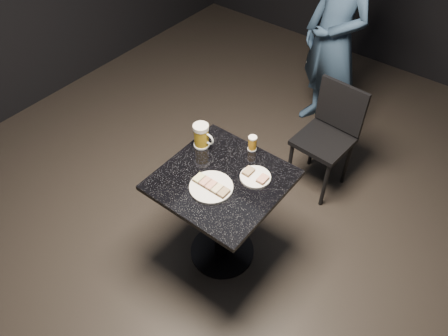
{
  "coord_description": "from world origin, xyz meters",
  "views": [
    {
      "loc": [
        1.07,
        -1.35,
        2.59
      ],
      "look_at": [
        0.0,
        0.02,
        0.82
      ],
      "focal_mm": 35.0,
      "sensor_mm": 36.0,
      "label": 1
    }
  ],
  "objects_px": {
    "table": "(222,205)",
    "patron": "(335,39)",
    "plate_small": "(255,177)",
    "beer_tumbler": "(252,143)",
    "beer_mug": "(202,136)",
    "chair": "(329,132)",
    "plate_large": "(211,187)"
  },
  "relations": [
    {
      "from": "beer_mug",
      "to": "beer_tumbler",
      "type": "bearing_deg",
      "value": 31.67
    },
    {
      "from": "table",
      "to": "chair",
      "type": "bearing_deg",
      "value": 79.97
    },
    {
      "from": "plate_large",
      "to": "plate_small",
      "type": "height_order",
      "value": "same"
    },
    {
      "from": "beer_tumbler",
      "to": "chair",
      "type": "distance_m",
      "value": 0.81
    },
    {
      "from": "beer_tumbler",
      "to": "chair",
      "type": "relative_size",
      "value": 0.11
    },
    {
      "from": "table",
      "to": "patron",
      "type": "bearing_deg",
      "value": 95.73
    },
    {
      "from": "table",
      "to": "plate_small",
      "type": "bearing_deg",
      "value": 39.1
    },
    {
      "from": "plate_large",
      "to": "patron",
      "type": "distance_m",
      "value": 1.75
    },
    {
      "from": "patron",
      "to": "chair",
      "type": "bearing_deg",
      "value": -32.49
    },
    {
      "from": "patron",
      "to": "beer_tumbler",
      "type": "relative_size",
      "value": 17.68
    },
    {
      "from": "plate_large",
      "to": "beer_mug",
      "type": "bearing_deg",
      "value": 138.17
    },
    {
      "from": "patron",
      "to": "chair",
      "type": "relative_size",
      "value": 2.02
    },
    {
      "from": "beer_mug",
      "to": "beer_tumbler",
      "type": "xyz_separation_m",
      "value": [
        0.27,
        0.16,
        -0.03
      ]
    },
    {
      "from": "plate_small",
      "to": "table",
      "type": "height_order",
      "value": "plate_small"
    },
    {
      "from": "patron",
      "to": "beer_mug",
      "type": "bearing_deg",
      "value": -66.56
    },
    {
      "from": "plate_small",
      "to": "beer_tumbler",
      "type": "xyz_separation_m",
      "value": [
        -0.16,
        0.19,
        0.04
      ]
    },
    {
      "from": "patron",
      "to": "table",
      "type": "height_order",
      "value": "patron"
    },
    {
      "from": "chair",
      "to": "plate_small",
      "type": "bearing_deg",
      "value": -92.07
    },
    {
      "from": "table",
      "to": "beer_tumbler",
      "type": "distance_m",
      "value": 0.43
    },
    {
      "from": "table",
      "to": "beer_mug",
      "type": "distance_m",
      "value": 0.45
    },
    {
      "from": "patron",
      "to": "beer_mug",
      "type": "relative_size",
      "value": 10.96
    },
    {
      "from": "plate_small",
      "to": "patron",
      "type": "bearing_deg",
      "value": 101.71
    },
    {
      "from": "patron",
      "to": "chair",
      "type": "xyz_separation_m",
      "value": [
        0.35,
        -0.61,
        -0.37
      ]
    },
    {
      "from": "table",
      "to": "beer_tumbler",
      "type": "bearing_deg",
      "value": 91.41
    },
    {
      "from": "plate_large",
      "to": "beer_mug",
      "type": "height_order",
      "value": "beer_mug"
    },
    {
      "from": "plate_large",
      "to": "plate_small",
      "type": "bearing_deg",
      "value": 55.08
    },
    {
      "from": "patron",
      "to": "beer_mug",
      "type": "distance_m",
      "value": 1.5
    },
    {
      "from": "plate_small",
      "to": "chair",
      "type": "relative_size",
      "value": 0.21
    },
    {
      "from": "table",
      "to": "beer_mug",
      "type": "height_order",
      "value": "beer_mug"
    },
    {
      "from": "plate_small",
      "to": "beer_tumbler",
      "type": "distance_m",
      "value": 0.25
    },
    {
      "from": "beer_mug",
      "to": "chair",
      "type": "xyz_separation_m",
      "value": [
        0.46,
        0.89,
        -0.33
      ]
    },
    {
      "from": "beer_tumbler",
      "to": "plate_large",
      "type": "bearing_deg",
      "value": -89.16
    }
  ]
}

